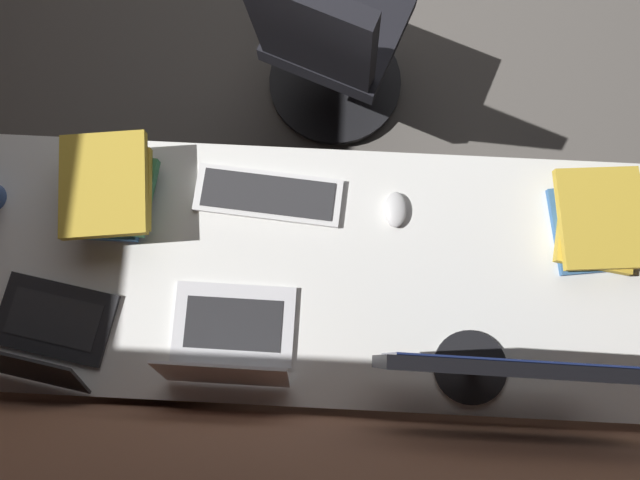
{
  "coord_description": "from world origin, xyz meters",
  "views": [
    {
      "loc": [
        -0.1,
        2.11,
        2.38
      ],
      "look_at": [
        -0.09,
        1.82,
        0.95
      ],
      "focal_mm": 33.28,
      "sensor_mm": 36.0,
      "label": 1
    }
  ],
  "objects_px": {
    "book_stack_near": "(110,191)",
    "laptop_leftmost": "(230,343)",
    "drawer_pedestal": "(195,290)",
    "mouse_main": "(395,210)",
    "book_stack_far": "(596,224)",
    "laptop_left": "(43,338)",
    "monitor_primary": "(498,368)",
    "office_chair": "(330,46)",
    "keyboard_main": "(268,195)"
  },
  "relations": [
    {
      "from": "monitor_primary",
      "to": "laptop_leftmost",
      "type": "height_order",
      "value": "monitor_primary"
    },
    {
      "from": "drawer_pedestal",
      "to": "mouse_main",
      "type": "distance_m",
      "value": 0.78
    },
    {
      "from": "laptop_left",
      "to": "keyboard_main",
      "type": "relative_size",
      "value": 0.83
    },
    {
      "from": "drawer_pedestal",
      "to": "laptop_left",
      "type": "bearing_deg",
      "value": 32.28
    },
    {
      "from": "laptop_leftmost",
      "to": "laptop_left",
      "type": "xyz_separation_m",
      "value": [
        0.5,
        0.01,
        -0.0
      ]
    },
    {
      "from": "book_stack_far",
      "to": "office_chair",
      "type": "xyz_separation_m",
      "value": [
        0.77,
        -0.69,
        -0.31
      ]
    },
    {
      "from": "monitor_primary",
      "to": "keyboard_main",
      "type": "distance_m",
      "value": 0.78
    },
    {
      "from": "keyboard_main",
      "to": "office_chair",
      "type": "xyz_separation_m",
      "value": [
        -0.15,
        -0.64,
        -0.28
      ]
    },
    {
      "from": "laptop_left",
      "to": "drawer_pedestal",
      "type": "bearing_deg",
      "value": -147.72
    },
    {
      "from": "office_chair",
      "to": "laptop_left",
      "type": "bearing_deg",
      "value": 55.89
    },
    {
      "from": "laptop_leftmost",
      "to": "monitor_primary",
      "type": "bearing_deg",
      "value": 177.5
    },
    {
      "from": "mouse_main",
      "to": "office_chair",
      "type": "relative_size",
      "value": 0.11
    },
    {
      "from": "drawer_pedestal",
      "to": "laptop_left",
      "type": "distance_m",
      "value": 0.56
    },
    {
      "from": "laptop_left",
      "to": "book_stack_far",
      "type": "xyz_separation_m",
      "value": [
        -1.5,
        -0.39,
        -0.01
      ]
    },
    {
      "from": "laptop_left",
      "to": "book_stack_near",
      "type": "height_order",
      "value": "laptop_left"
    },
    {
      "from": "laptop_left",
      "to": "office_chair",
      "type": "xyz_separation_m",
      "value": [
        -0.73,
        -1.07,
        -0.32
      ]
    },
    {
      "from": "keyboard_main",
      "to": "book_stack_near",
      "type": "bearing_deg",
      "value": 3.66
    },
    {
      "from": "mouse_main",
      "to": "office_chair",
      "type": "bearing_deg",
      "value": -72.22
    },
    {
      "from": "monitor_primary",
      "to": "mouse_main",
      "type": "relative_size",
      "value": 5.32
    },
    {
      "from": "drawer_pedestal",
      "to": "book_stack_far",
      "type": "bearing_deg",
      "value": -170.73
    },
    {
      "from": "laptop_leftmost",
      "to": "laptop_left",
      "type": "relative_size",
      "value": 0.94
    },
    {
      "from": "office_chair",
      "to": "book_stack_near",
      "type": "bearing_deg",
      "value": 48.72
    },
    {
      "from": "keyboard_main",
      "to": "book_stack_far",
      "type": "height_order",
      "value": "book_stack_far"
    },
    {
      "from": "monitor_primary",
      "to": "laptop_left",
      "type": "height_order",
      "value": "monitor_primary"
    },
    {
      "from": "laptop_leftmost",
      "to": "book_stack_far",
      "type": "relative_size",
      "value": 1.08
    },
    {
      "from": "drawer_pedestal",
      "to": "keyboard_main",
      "type": "xyz_separation_m",
      "value": [
        -0.27,
        -0.24,
        0.39
      ]
    },
    {
      "from": "book_stack_near",
      "to": "book_stack_far",
      "type": "distance_m",
      "value": 1.36
    },
    {
      "from": "keyboard_main",
      "to": "book_stack_far",
      "type": "relative_size",
      "value": 1.38
    },
    {
      "from": "keyboard_main",
      "to": "book_stack_near",
      "type": "height_order",
      "value": "book_stack_near"
    },
    {
      "from": "monitor_primary",
      "to": "laptop_leftmost",
      "type": "relative_size",
      "value": 1.66
    },
    {
      "from": "drawer_pedestal",
      "to": "laptop_left",
      "type": "height_order",
      "value": "laptop_left"
    },
    {
      "from": "drawer_pedestal",
      "to": "book_stack_far",
      "type": "relative_size",
      "value": 2.24
    },
    {
      "from": "monitor_primary",
      "to": "laptop_left",
      "type": "relative_size",
      "value": 1.56
    },
    {
      "from": "book_stack_near",
      "to": "laptop_leftmost",
      "type": "bearing_deg",
      "value": 132.25
    },
    {
      "from": "keyboard_main",
      "to": "mouse_main",
      "type": "xyz_separation_m",
      "value": [
        -0.37,
        0.03,
        0.01
      ]
    },
    {
      "from": "mouse_main",
      "to": "book_stack_near",
      "type": "height_order",
      "value": "book_stack_near"
    },
    {
      "from": "laptop_leftmost",
      "to": "book_stack_far",
      "type": "distance_m",
      "value": 1.06
    },
    {
      "from": "mouse_main",
      "to": "book_stack_near",
      "type": "relative_size",
      "value": 0.33
    },
    {
      "from": "laptop_leftmost",
      "to": "book_stack_near",
      "type": "distance_m",
      "value": 0.54
    },
    {
      "from": "keyboard_main",
      "to": "drawer_pedestal",
      "type": "bearing_deg",
      "value": 41.9
    },
    {
      "from": "laptop_left",
      "to": "office_chair",
      "type": "height_order",
      "value": "office_chair"
    },
    {
      "from": "laptop_left",
      "to": "book_stack_near",
      "type": "relative_size",
      "value": 1.13
    },
    {
      "from": "laptop_left",
      "to": "mouse_main",
      "type": "xyz_separation_m",
      "value": [
        -0.94,
        -0.41,
        -0.03
      ]
    },
    {
      "from": "laptop_leftmost",
      "to": "office_chair",
      "type": "xyz_separation_m",
      "value": [
        -0.22,
        -1.06,
        -0.33
      ]
    },
    {
      "from": "laptop_leftmost",
      "to": "office_chair",
      "type": "distance_m",
      "value": 1.13
    },
    {
      "from": "monitor_primary",
      "to": "office_chair",
      "type": "relative_size",
      "value": 0.57
    },
    {
      "from": "keyboard_main",
      "to": "book_stack_far",
      "type": "bearing_deg",
      "value": 177.02
    },
    {
      "from": "keyboard_main",
      "to": "laptop_left",
      "type": "bearing_deg",
      "value": 37.12
    },
    {
      "from": "monitor_primary",
      "to": "laptop_leftmost",
      "type": "xyz_separation_m",
      "value": [
        0.65,
        -0.03,
        -0.21
      ]
    },
    {
      "from": "laptop_leftmost",
      "to": "book_stack_near",
      "type": "bearing_deg",
      "value": -47.75
    }
  ]
}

